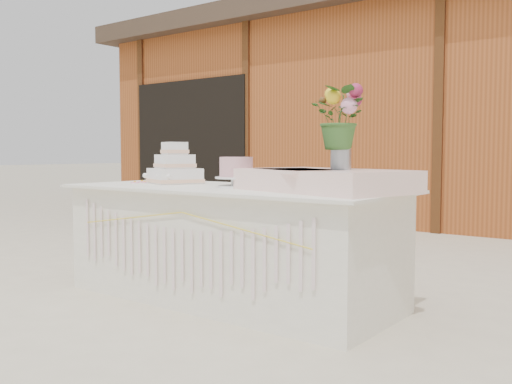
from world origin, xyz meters
The scene contains 9 objects.
ground centered at (0.00, 0.00, 0.00)m, with size 80.00×80.00×0.00m, color beige.
barn centered at (-0.01, 5.99, 1.68)m, with size 12.60×4.60×3.30m.
cake_table centered at (0.00, 0.00, 0.39)m, with size 2.40×1.00×0.77m.
wedding_cake centered at (-0.62, 0.10, 0.88)m, with size 0.45×0.45×0.31m.
pink_cake_stand centered at (0.07, -0.01, 0.88)m, with size 0.28×0.28×0.20m.
satin_runner centered at (0.72, 0.03, 0.84)m, with size 1.05×0.61×0.13m, color #FFD6CD.
flower_vase centered at (0.82, 0.06, 0.99)m, with size 0.12×0.12×0.17m, color #A7A7AC.
bouquet centered at (0.82, 0.06, 1.25)m, with size 0.33×0.29×0.37m, color #356227.
loose_flowers centered at (-0.94, 0.07, 0.78)m, with size 0.13×0.33×0.02m, color #FC9ABE, non-canonical shape.
Camera 1 is at (2.48, -2.95, 1.01)m, focal length 40.00 mm.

